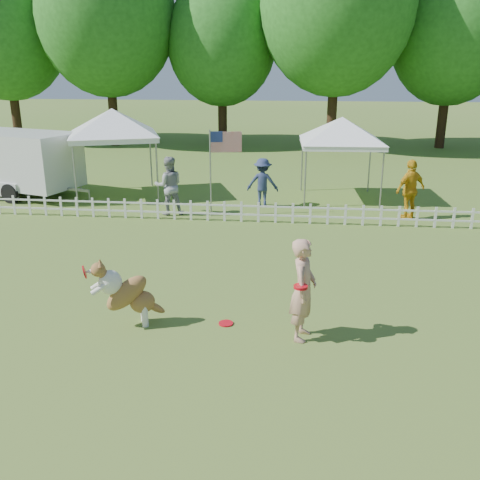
# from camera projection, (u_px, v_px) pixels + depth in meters

# --- Properties ---
(ground) EXTENTS (120.00, 120.00, 0.00)m
(ground) POSITION_uv_depth(u_px,v_px,m) (211.00, 338.00, 9.06)
(ground) COLOR #406C22
(ground) RESTS_ON ground
(picket_fence) EXTENTS (22.00, 0.08, 0.60)m
(picket_fence) POSITION_uv_depth(u_px,v_px,m) (250.00, 212.00, 15.57)
(picket_fence) COLOR silver
(picket_fence) RESTS_ON ground
(handler) EXTENTS (0.53, 0.71, 1.76)m
(handler) POSITION_uv_depth(u_px,v_px,m) (303.00, 290.00, 8.81)
(handler) COLOR tan
(handler) RESTS_ON ground
(dog) EXTENTS (1.27, 0.82, 1.25)m
(dog) POSITION_uv_depth(u_px,v_px,m) (128.00, 293.00, 9.30)
(dog) COLOR brown
(dog) RESTS_ON ground
(frisbee_on_turf) EXTENTS (0.33, 0.33, 0.02)m
(frisbee_on_turf) POSITION_uv_depth(u_px,v_px,m) (226.00, 323.00, 9.54)
(frisbee_on_turf) COLOR red
(frisbee_on_turf) RESTS_ON ground
(canopy_tent_left) EXTENTS (3.62, 3.62, 2.92)m
(canopy_tent_left) POSITION_uv_depth(u_px,v_px,m) (115.00, 154.00, 18.35)
(canopy_tent_left) COLOR white
(canopy_tent_left) RESTS_ON ground
(canopy_tent_right) EXTENTS (2.72, 2.72, 2.70)m
(canopy_tent_right) POSITION_uv_depth(u_px,v_px,m) (340.00, 160.00, 17.89)
(canopy_tent_right) COLOR white
(canopy_tent_right) RESTS_ON ground
(cargo_trailer) EXTENTS (5.52, 3.62, 2.24)m
(cargo_trailer) POSITION_uv_depth(u_px,v_px,m) (19.00, 163.00, 18.53)
(cargo_trailer) COLOR silver
(cargo_trailer) RESTS_ON ground
(flag_pole) EXTENTS (1.00, 0.31, 2.59)m
(flag_pole) POSITION_uv_depth(u_px,v_px,m) (210.00, 174.00, 15.88)
(flag_pole) COLOR gray
(flag_pole) RESTS_ON ground
(spectator_a) EXTENTS (1.02, 0.90, 1.78)m
(spectator_a) POSITION_uv_depth(u_px,v_px,m) (169.00, 186.00, 16.19)
(spectator_a) COLOR gray
(spectator_a) RESTS_ON ground
(spectator_b) EXTENTS (1.03, 0.62, 1.56)m
(spectator_b) POSITION_uv_depth(u_px,v_px,m) (263.00, 183.00, 17.14)
(spectator_b) COLOR navy
(spectator_b) RESTS_ON ground
(spectator_c) EXTENTS (1.11, 0.93, 1.77)m
(spectator_c) POSITION_uv_depth(u_px,v_px,m) (410.00, 190.00, 15.73)
(spectator_c) COLOR #C89117
(spectator_c) RESTS_ON ground
(tree_far_left) EXTENTS (6.60, 6.60, 11.00)m
(tree_far_left) POSITION_uv_depth(u_px,v_px,m) (7.00, 43.00, 29.65)
(tree_far_left) COLOR #215B1A
(tree_far_left) RESTS_ON ground
(tree_left) EXTENTS (7.40, 7.40, 12.00)m
(tree_left) POSITION_uv_depth(u_px,v_px,m) (107.00, 32.00, 28.39)
(tree_left) COLOR #215B1A
(tree_left) RESTS_ON ground
(tree_center_left) EXTENTS (6.00, 6.00, 9.80)m
(tree_center_left) POSITION_uv_depth(u_px,v_px,m) (222.00, 54.00, 29.06)
(tree_center_left) COLOR #215B1A
(tree_center_left) RESTS_ON ground
(tree_center_right) EXTENTS (7.60, 7.60, 12.60)m
(tree_center_right) POSITION_uv_depth(u_px,v_px,m) (337.00, 23.00, 26.57)
(tree_center_right) COLOR #215B1A
(tree_center_right) RESTS_ON ground
(tree_right) EXTENTS (6.20, 6.20, 10.40)m
(tree_right) POSITION_uv_depth(u_px,v_px,m) (451.00, 47.00, 27.70)
(tree_right) COLOR #215B1A
(tree_right) RESTS_ON ground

